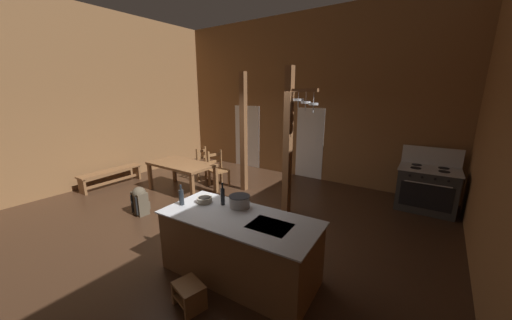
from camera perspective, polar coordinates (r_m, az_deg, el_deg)
The scene contains 19 objects.
ground_plane at distance 5.55m, azimuth -9.33°, elevation -13.07°, with size 9.04×8.22×0.10m, color #382316.
wall_back at distance 8.08m, azimuth 9.25°, elevation 12.83°, with size 9.04×0.14×4.61m, color brown.
wall_left at distance 8.44m, azimuth -31.50°, elevation 11.02°, with size 0.14×8.22×4.61m, color brown.
glazed_door_back_left at distance 9.09m, azimuth -1.92°, elevation 5.03°, with size 1.00×0.01×2.05m, color white.
glazed_panel_back_right at distance 7.97m, azimuth 11.33°, elevation 3.45°, with size 0.84×0.01×2.05m, color white.
kitchen_island at distance 3.84m, azimuth -3.63°, elevation -17.88°, with size 2.21×1.08×0.88m.
stove_range at distance 6.83m, azimuth 32.61°, elevation -5.09°, with size 1.16×0.85×1.32m.
support_post_with_pot_rack at distance 5.25m, azimuth 7.14°, elevation 4.29°, with size 0.66×0.21×2.96m.
support_post_center at distance 6.70m, azimuth -2.66°, elevation 5.65°, with size 0.14×0.14×2.96m.
step_stool at distance 3.61m, azimuth -14.09°, elevation -25.91°, with size 0.42×0.36×0.30m.
dining_table at distance 7.04m, azimuth -15.62°, elevation -1.35°, with size 1.71×0.91×0.74m.
ladderback_chair_near_window at distance 7.82m, azimuth -10.71°, elevation -1.05°, with size 0.51×0.51×0.95m.
ladderback_chair_by_post at distance 7.32m, azimuth -8.16°, elevation -2.01°, with size 0.54×0.54×0.95m.
bench_along_left_wall at distance 8.25m, azimuth -28.53°, elevation -2.80°, with size 0.41×1.63×0.44m.
backpack at distance 6.10m, azimuth -23.55°, elevation -7.79°, with size 0.34×0.32×0.60m.
stockpot_on_counter at distance 3.88m, azimuth -3.54°, elevation -8.77°, with size 0.37×0.30×0.17m.
mixing_bowl_on_counter at distance 4.11m, azimuth -10.91°, elevation -8.35°, with size 0.23×0.23×0.08m.
bottle_tall_on_counter at distance 3.95m, azimuth -7.12°, elevation -7.65°, with size 0.06×0.06×0.34m.
bottle_short_on_counter at distance 4.07m, azimuth -15.66°, elevation -7.59°, with size 0.07×0.07×0.31m.
Camera 1 is at (3.48, -3.51, 2.48)m, focal length 18.74 mm.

